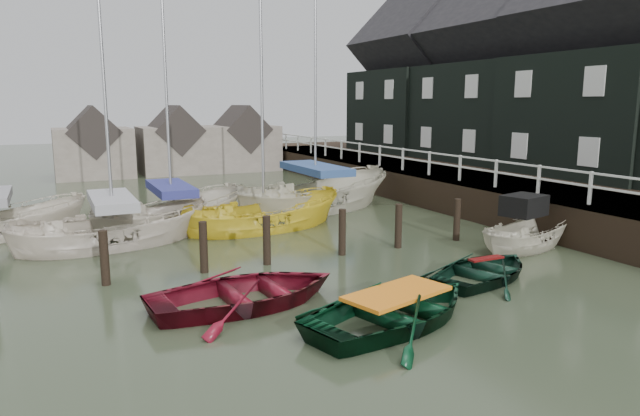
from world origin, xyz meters
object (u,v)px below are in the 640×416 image
rowboat_red (247,305)px  sailboat_c (264,228)px  sailboat_a (115,243)px  rowboat_green (396,324)px  motorboat (526,245)px  rowboat_dkgreen (485,279)px  sailboat_d (315,208)px  sailboat_b (173,226)px

rowboat_red → sailboat_c: size_ratio=0.43×
sailboat_a → rowboat_green: bearing=-163.3°
rowboat_green → motorboat: size_ratio=1.00×
rowboat_red → rowboat_dkgreen: (6.22, -0.79, 0.00)m
motorboat → sailboat_d: 9.40m
rowboat_green → sailboat_a: sailboat_a is taller
rowboat_dkgreen → sailboat_b: size_ratio=0.34×
rowboat_red → motorboat: (9.58, 1.15, 0.10)m
sailboat_b → sailboat_d: size_ratio=0.89×
rowboat_red → sailboat_a: (-2.07, 7.16, 0.06)m
rowboat_dkgreen → sailboat_a: (-8.29, 7.94, 0.06)m
sailboat_b → sailboat_c: 3.40m
sailboat_a → motorboat: bearing=-125.9°
rowboat_green → sailboat_c: (0.68, 9.78, 0.01)m
rowboat_dkgreen → sailboat_a: 11.49m
sailboat_a → rowboat_red: bearing=-172.5°
sailboat_b → sailboat_c: (2.97, -1.64, -0.05)m
rowboat_red → sailboat_b: (0.15, 9.05, 0.06)m
sailboat_b → rowboat_dkgreen: bearing=-170.5°
rowboat_dkgreen → motorboat: motorboat is taller
motorboat → sailboat_d: size_ratio=0.37×
rowboat_dkgreen → sailboat_d: sailboat_d is taller
motorboat → sailboat_a: bearing=48.5°
rowboat_red → sailboat_a: size_ratio=0.39×
sailboat_a → rowboat_dkgreen: bearing=-142.4°
rowboat_green → sailboat_a: (-4.52, 9.53, 0.06)m
rowboat_green → sailboat_d: 12.98m
rowboat_dkgreen → sailboat_c: sailboat_c is taller
rowboat_dkgreen → motorboat: (3.35, 1.93, 0.10)m
rowboat_green → rowboat_dkgreen: rowboat_green is taller
rowboat_green → sailboat_b: 11.65m
rowboat_red → sailboat_b: bearing=-5.4°
rowboat_red → rowboat_dkgreen: size_ratio=1.23×
motorboat → sailboat_b: 12.30m
motorboat → sailboat_a: size_ratio=0.38×
rowboat_red → rowboat_green: (2.45, -2.37, 0.00)m
rowboat_green → rowboat_red: bearing=30.2°
rowboat_dkgreen → sailboat_a: bearing=26.1°
rowboat_red → sailboat_d: bearing=-37.1°
motorboat → sailboat_b: (-9.43, 7.90, -0.04)m
rowboat_green → sailboat_b: (-2.30, 11.42, 0.06)m
sailboat_c → sailboat_d: bearing=-58.0°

